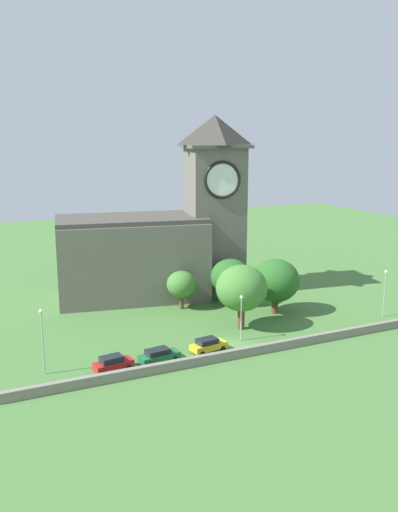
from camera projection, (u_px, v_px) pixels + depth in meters
ground_plane at (186, 310)px, 82.00m from camera, size 200.00×200.00×0.00m
church at (162, 238)px, 88.16m from camera, size 31.78×16.79×28.82m
quay_barrier at (250, 351)px, 65.09m from camera, size 57.39×0.70×1.11m
car_red at (113, 364)px, 60.59m from camera, size 4.56×2.54×1.85m
car_green at (159, 355)px, 63.11m from camera, size 4.97×2.60×1.64m
car_yellow at (208, 345)px, 66.23m from camera, size 4.64×2.62×1.68m
streetlamp_west_end at (42, 332)px, 59.07m from camera, size 0.44×0.44×7.45m
streetlamp_west_mid at (241, 310)px, 69.06m from camera, size 0.44×0.44×5.99m
streetlamp_central at (385, 286)px, 78.25m from camera, size 0.44×0.44×6.90m
tree_riverside_west at (276, 281)px, 79.66m from camera, size 6.98×6.98×8.12m
tree_riverside_east at (242, 288)px, 72.92m from camera, size 6.89×6.89×8.86m
tree_churchyard at (231, 277)px, 84.12m from camera, size 6.22×6.22×7.15m
tree_by_tower at (181, 284)px, 82.01m from camera, size 4.46×4.46×5.84m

